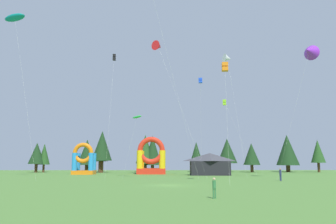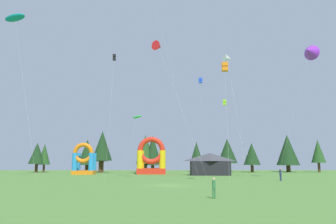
{
  "view_description": "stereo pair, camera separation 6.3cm",
  "coord_description": "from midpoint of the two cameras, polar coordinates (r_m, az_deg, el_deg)",
  "views": [
    {
      "loc": [
        -0.72,
        -39.72,
        2.89
      ],
      "look_at": [
        0.0,
        8.9,
        9.88
      ],
      "focal_mm": 35.9,
      "sensor_mm": 36.0,
      "label": 1
    },
    {
      "loc": [
        -0.66,
        -39.72,
        2.89
      ],
      "look_at": [
        0.0,
        8.9,
        9.88
      ],
      "focal_mm": 35.9,
      "sensor_mm": 36.0,
      "label": 2
    }
  ],
  "objects": [
    {
      "name": "person_left_edge",
      "position": [
        50.49,
        18.58,
        -9.86
      ],
      "size": [
        0.39,
        0.39,
        1.75
      ],
      "rotation": [
        0.0,
        0.0,
        3.52
      ],
      "color": "navy",
      "rests_on": "ground_plane"
    },
    {
      "name": "tree_row_4",
      "position": [
        81.83,
        -11.08,
        -5.68
      ],
      "size": [
        4.78,
        4.78,
        9.81
      ],
      "color": "#4C331E",
      "rests_on": "ground_plane"
    },
    {
      "name": "tree_row_3",
      "position": [
        81.47,
        -11.39,
        -6.66
      ],
      "size": [
        3.59,
        3.59,
        7.16
      ],
      "color": "#4C331E",
      "rests_on": "ground_plane"
    },
    {
      "name": "kite_white_delta",
      "position": [
        64.32,
        10.11,
        8.95
      ],
      "size": [
        2.64,
        5.95,
        22.51
      ],
      "color": "white",
      "rests_on": "ground_plane"
    },
    {
      "name": "tree_row_2",
      "position": [
        86.07,
        -13.53,
        -6.66
      ],
      "size": [
        4.49,
        4.49,
        7.96
      ],
      "color": "#4C331E",
      "rests_on": "ground_plane"
    },
    {
      "name": "tree_row_6",
      "position": [
        84.51,
        -2.58,
        -6.51
      ],
      "size": [
        4.48,
        4.48,
        9.02
      ],
      "color": "#4C331E",
      "rests_on": "ground_plane"
    },
    {
      "name": "festival_tent",
      "position": [
        66.35,
        7.16,
        -8.77
      ],
      "size": [
        7.5,
        3.68,
        4.25
      ],
      "color": "black",
      "rests_on": "ground_plane"
    },
    {
      "name": "tree_row_8",
      "position": [
        86.39,
        10.06,
        -6.54
      ],
      "size": [
        4.97,
        4.97,
        8.29
      ],
      "color": "#4C331E",
      "rests_on": "ground_plane"
    },
    {
      "name": "tree_row_7",
      "position": [
        85.85,
        4.88,
        -6.75
      ],
      "size": [
        2.96,
        2.96,
        7.48
      ],
      "color": "#4C331E",
      "rests_on": "ground_plane"
    },
    {
      "name": "kite_teal_parafoil",
      "position": [
        59.44,
        -24.53,
        14.35
      ],
      "size": [
        7.14,
        2.65,
        25.74
      ],
      "color": "#0C7F7A",
      "rests_on": "ground_plane"
    },
    {
      "name": "tree_row_11",
      "position": [
        90.12,
        24.14,
        -6.12
      ],
      "size": [
        3.38,
        3.38,
        7.84
      ],
      "color": "#4C331E",
      "rests_on": "ground_plane"
    },
    {
      "name": "tree_row_5",
      "position": [
        84.76,
        -3.83,
        -6.33
      ],
      "size": [
        4.74,
        4.74,
        9.2
      ],
      "color": "#4C331E",
      "rests_on": "ground_plane"
    },
    {
      "name": "inflatable_yellow_castle",
      "position": [
        71.49,
        -2.81,
        -8.2
      ],
      "size": [
        5.98,
        4.79,
        7.75
      ],
      "color": "red",
      "rests_on": "ground_plane"
    },
    {
      "name": "kite_red_delta",
      "position": [
        63.93,
        -1.64,
        11.08
      ],
      "size": [
        9.29,
        7.1,
        24.92
      ],
      "color": "red",
      "rests_on": "ground_plane"
    },
    {
      "name": "kite_black_box",
      "position": [
        62.8,
        -9.09,
        9.05
      ],
      "size": [
        0.6,
        8.79,
        22.08
      ],
      "color": "black",
      "rests_on": "ground_plane"
    },
    {
      "name": "ground_plane",
      "position": [
        39.83,
        0.22,
        -12.34
      ],
      "size": [
        120.0,
        120.0,
        0.0
      ],
      "primitive_type": "plane",
      "color": "#548438"
    },
    {
      "name": "tree_row_9",
      "position": [
        84.63,
        14.05,
        -6.94
      ],
      "size": [
        4.04,
        4.04,
        7.02
      ],
      "color": "#4C331E",
      "rests_on": "ground_plane"
    },
    {
      "name": "tree_row_1",
      "position": [
        86.92,
        -20.22,
        -6.75
      ],
      "size": [
        2.79,
        2.79,
        6.83
      ],
      "color": "#4C331E",
      "rests_on": "ground_plane"
    },
    {
      "name": "person_near_camera",
      "position": [
        26.39,
        7.86,
        -12.36
      ],
      "size": [
        0.31,
        0.31,
        1.57
      ],
      "rotation": [
        0.0,
        0.0,
        0.16
      ],
      "color": "#33723F",
      "rests_on": "ground_plane"
    },
    {
      "name": "kite_lime_box",
      "position": [
        69.81,
        9.62,
        1.59
      ],
      "size": [
        6.2,
        2.03,
        15.19
      ],
      "color": "#8CD826",
      "rests_on": "ground_plane"
    },
    {
      "name": "tree_row_0",
      "position": [
        86.68,
        -21.33,
        -6.57
      ],
      "size": [
        3.81,
        3.81,
        7.06
      ],
      "color": "#4C331E",
      "rests_on": "ground_plane"
    },
    {
      "name": "kite_blue_box",
      "position": [
        61.47,
        5.56,
        5.29
      ],
      "size": [
        1.02,
        6.15,
        17.67
      ],
      "color": "blue",
      "rests_on": "ground_plane"
    },
    {
      "name": "kite_green_parafoil",
      "position": [
        54.48,
        -5.25,
        -0.86
      ],
      "size": [
        3.32,
        2.45,
        10.16
      ],
      "color": "green",
      "rests_on": "ground_plane"
    },
    {
      "name": "kite_purple_delta",
      "position": [
        54.2,
        22.91,
        9.48
      ],
      "size": [
        5.82,
        5.51,
        19.88
      ],
      "color": "purple",
      "rests_on": "ground_plane"
    },
    {
      "name": "kite_orange_box",
      "position": [
        44.36,
        9.67,
        7.54
      ],
      "size": [
        0.86,
        3.01,
        15.4
      ],
      "color": "orange",
      "rests_on": "ground_plane"
    },
    {
      "name": "tree_row_10",
      "position": [
        88.7,
        19.64,
        -6.09
      ],
      "size": [
        5.51,
        5.51,
        9.17
      ],
      "color": "#4C331E",
      "rests_on": "ground_plane"
    },
    {
      "name": "inflatable_orange_dome",
      "position": [
        71.61,
        -14.06,
        -8.24
      ],
      "size": [
        4.36,
        3.74,
        6.43
      ],
      "color": "orange",
      "rests_on": "ground_plane"
    }
  ]
}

